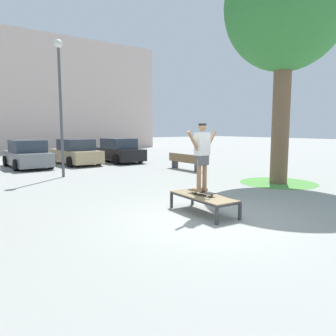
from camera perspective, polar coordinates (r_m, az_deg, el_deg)
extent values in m
plane|color=#999993|center=(7.72, 7.36, -8.94)|extent=(120.00, 120.00, 0.00)
cube|color=beige|center=(33.75, -25.95, 11.95)|extent=(28.45, 4.00, 10.84)
cube|color=#38383D|center=(8.65, 0.62, -5.84)|extent=(0.06, 0.06, 0.38)
cube|color=#38383D|center=(9.05, 4.36, -5.29)|extent=(0.06, 0.06, 0.38)
cube|color=#38383D|center=(7.23, 8.67, -8.52)|extent=(0.06, 0.06, 0.38)
cube|color=#38383D|center=(7.69, 12.65, -7.66)|extent=(0.06, 0.06, 0.38)
cylinder|color=#38383D|center=(7.87, 4.28, -5.56)|extent=(0.17, 1.90, 0.05)
cylinder|color=#38383D|center=(8.30, 8.18, -4.95)|extent=(0.17, 1.90, 0.05)
cylinder|color=#38383D|center=(8.80, 2.54, -4.20)|extent=(0.76, 0.10, 0.05)
cylinder|color=#38383D|center=(7.40, 10.76, -6.47)|extent=(0.76, 0.10, 0.05)
cube|color=#847051|center=(8.07, 6.29, -4.97)|extent=(0.88, 1.94, 0.03)
cube|color=black|center=(8.11, 5.98, -4.20)|extent=(0.25, 0.81, 0.02)
cylinder|color=silver|center=(8.26, 4.22, -4.36)|extent=(0.03, 0.06, 0.06)
cylinder|color=silver|center=(8.36, 4.97, -4.23)|extent=(0.03, 0.06, 0.06)
cylinder|color=silver|center=(7.87, 7.05, -4.96)|extent=(0.03, 0.06, 0.06)
cylinder|color=silver|center=(7.98, 7.79, -4.81)|extent=(0.03, 0.06, 0.06)
cylinder|color=#8E6647|center=(7.97, 5.52, -1.34)|extent=(0.11, 0.11, 0.82)
cube|color=#99704C|center=(8.06, 5.23, -3.94)|extent=(0.11, 0.25, 0.07)
cylinder|color=#8E6647|center=(8.11, 6.51, -1.21)|extent=(0.11, 0.11, 0.82)
cube|color=#99704C|center=(8.20, 6.23, -3.76)|extent=(0.11, 0.25, 0.07)
cube|color=#4C4C51|center=(7.99, 6.05, 1.38)|extent=(0.31, 0.22, 0.24)
cube|color=silver|center=(7.96, 6.09, 4.25)|extent=(0.37, 0.24, 0.56)
cylinder|color=#8E6647|center=(7.75, 4.54, 4.76)|extent=(0.40, 0.10, 0.52)
cylinder|color=#8E6647|center=(8.17, 7.57, 4.84)|extent=(0.40, 0.10, 0.52)
sphere|color=#8E6647|center=(7.95, 6.13, 7.20)|extent=(0.20, 0.20, 0.20)
cylinder|color=black|center=(7.95, 6.14, 7.70)|extent=(0.19, 0.19, 0.05)
cylinder|color=brown|center=(13.11, 19.39, 7.63)|extent=(0.66, 0.66, 4.69)
ellipsoid|color=#337A38|center=(13.86, 20.18, 25.48)|extent=(4.48, 4.48, 4.70)
cylinder|color=#519342|center=(13.28, 18.97, -2.51)|extent=(2.93, 2.93, 0.01)
cube|color=slate|center=(19.11, -23.72, 1.61)|extent=(1.78, 4.23, 0.70)
cube|color=#2D3847|center=(18.92, -23.71, 3.60)|extent=(1.60, 2.13, 0.64)
cylinder|color=black|center=(20.23, -26.89, 1.11)|extent=(0.23, 0.60, 0.60)
cylinder|color=black|center=(20.59, -22.24, 1.44)|extent=(0.23, 0.60, 0.60)
cylinder|color=black|center=(17.68, -25.38, 0.45)|extent=(0.23, 0.60, 0.60)
cylinder|color=black|center=(18.10, -20.11, 0.84)|extent=(0.23, 0.60, 0.60)
cube|color=tan|center=(19.89, -16.17, 2.12)|extent=(1.93, 4.29, 0.70)
cube|color=#2D3847|center=(19.71, -16.07, 4.03)|extent=(1.67, 2.18, 0.64)
cylinder|color=black|center=(20.81, -19.71, 1.61)|extent=(0.25, 0.61, 0.60)
cylinder|color=black|center=(21.44, -15.43, 1.91)|extent=(0.25, 0.61, 0.60)
cylinder|color=black|center=(18.39, -16.99, 1.05)|extent=(0.25, 0.61, 0.60)
cylinder|color=black|center=(19.09, -12.27, 1.41)|extent=(0.25, 0.61, 0.60)
cube|color=black|center=(20.73, -8.93, 2.50)|extent=(1.83, 4.25, 0.70)
cube|color=#2D3847|center=(20.56, -8.76, 4.33)|extent=(1.63, 2.15, 0.64)
cylinder|color=black|center=(21.52, -12.58, 2.02)|extent=(0.24, 0.61, 0.60)
cylinder|color=black|center=(22.29, -8.63, 2.27)|extent=(0.24, 0.61, 0.60)
cylinder|color=black|center=(19.20, -9.26, 1.51)|extent=(0.24, 0.61, 0.60)
cylinder|color=black|center=(20.07, -4.99, 1.81)|extent=(0.24, 0.61, 0.60)
cube|color=brown|center=(16.54, 3.19, 1.17)|extent=(0.50, 2.41, 0.06)
cube|color=brown|center=(16.40, 2.64, 1.89)|extent=(0.10, 2.40, 0.36)
cube|color=#424247|center=(17.33, 1.25, 0.68)|extent=(0.38, 0.09, 0.40)
cube|color=#424247|center=(15.82, 5.31, 0.04)|extent=(0.38, 0.09, 0.40)
cylinder|color=#4C4C51|center=(14.71, -18.49, 9.14)|extent=(0.12, 0.12, 5.50)
sphere|color=silver|center=(15.11, -18.94, 20.18)|extent=(0.36, 0.36, 0.36)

